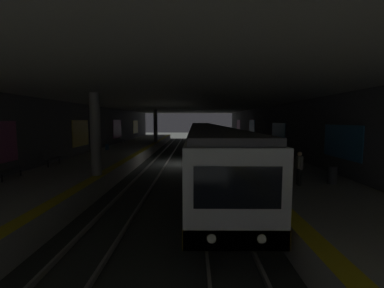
% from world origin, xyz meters
% --- Properties ---
extents(ground_plane, '(120.00, 120.00, 0.00)m').
position_xyz_m(ground_plane, '(0.00, 0.00, 0.00)').
color(ground_plane, '#2D302D').
extents(track_left, '(60.00, 1.53, 0.16)m').
position_xyz_m(track_left, '(0.00, -2.20, 0.08)').
color(track_left, gray).
rests_on(track_left, ground).
extents(track_right, '(60.00, 1.53, 0.16)m').
position_xyz_m(track_right, '(0.00, 2.20, 0.08)').
color(track_right, gray).
rests_on(track_right, ground).
extents(platform_left, '(60.00, 5.30, 1.06)m').
position_xyz_m(platform_left, '(0.00, -6.55, 0.53)').
color(platform_left, '#A8A59E').
rests_on(platform_left, ground).
extents(platform_right, '(60.00, 5.30, 1.06)m').
position_xyz_m(platform_right, '(0.00, 6.55, 0.53)').
color(platform_right, '#A8A59E').
rests_on(platform_right, ground).
extents(wall_left, '(60.00, 0.56, 5.60)m').
position_xyz_m(wall_left, '(0.07, -9.45, 2.80)').
color(wall_left, '#56565B').
rests_on(wall_left, ground).
extents(wall_right, '(60.00, 0.56, 5.60)m').
position_xyz_m(wall_right, '(0.06, 9.45, 2.80)').
color(wall_right, '#56565B').
rests_on(wall_right, ground).
extents(ceiling_slab, '(60.00, 19.40, 0.40)m').
position_xyz_m(ceiling_slab, '(0.00, 0.00, 5.80)').
color(ceiling_slab, beige).
rests_on(ceiling_slab, wall_left).
extents(pillar_near, '(0.56, 0.56, 4.55)m').
position_xyz_m(pillar_near, '(-9.60, 4.35, 3.33)').
color(pillar_near, gray).
rests_on(pillar_near, platform_right).
extents(pillar_far, '(0.56, 0.56, 4.55)m').
position_xyz_m(pillar_far, '(12.18, 4.35, 3.33)').
color(pillar_far, gray).
rests_on(pillar_far, platform_right).
extents(metro_train, '(38.56, 2.83, 3.49)m').
position_xyz_m(metro_train, '(2.13, -2.20, 2.03)').
color(metro_train, silver).
rests_on(metro_train, track_left).
extents(bench_left_near, '(1.70, 0.47, 0.86)m').
position_xyz_m(bench_left_near, '(-3.20, -8.53, 1.57)').
color(bench_left_near, '#262628').
rests_on(bench_left_near, platform_left).
extents(bench_left_mid, '(1.70, 0.47, 0.86)m').
position_xyz_m(bench_left_mid, '(0.90, -8.53, 1.57)').
color(bench_left_mid, '#262628').
rests_on(bench_left_mid, platform_left).
extents(bench_left_far, '(1.70, 0.47, 0.86)m').
position_xyz_m(bench_left_far, '(15.97, -8.53, 1.57)').
color(bench_left_far, '#262628').
rests_on(bench_left_far, platform_left).
extents(bench_right_near, '(1.70, 0.47, 0.86)m').
position_xyz_m(bench_right_near, '(-10.57, 8.53, 1.57)').
color(bench_right_near, '#262628').
rests_on(bench_right_near, platform_right).
extents(bench_right_mid, '(1.70, 0.47, 0.86)m').
position_xyz_m(bench_right_mid, '(-6.61, 8.53, 1.57)').
color(bench_right_mid, '#262628').
rests_on(bench_right_mid, platform_right).
extents(bench_right_far, '(1.70, 0.47, 0.86)m').
position_xyz_m(bench_right_far, '(10.23, 8.53, 1.57)').
color(bench_right_far, '#262628').
rests_on(bench_right_far, platform_right).
extents(person_waiting_near, '(0.60, 0.22, 1.60)m').
position_xyz_m(person_waiting_near, '(-11.69, -6.07, 1.92)').
color(person_waiting_near, '#292929').
rests_on(person_waiting_near, platform_left).
extents(person_walking_mid, '(0.60, 0.22, 1.54)m').
position_xyz_m(person_walking_mid, '(-4.74, 6.19, 1.87)').
color(person_walking_mid, '#2F2F2F').
rests_on(person_walking_mid, platform_right).
extents(suitcase_rolling, '(0.39, 0.23, 0.89)m').
position_xyz_m(suitcase_rolling, '(2.36, 7.91, 1.35)').
color(suitcase_rolling, navy).
rests_on(suitcase_rolling, platform_right).
extents(trash_bin, '(0.44, 0.44, 0.85)m').
position_xyz_m(trash_bin, '(-11.41, -7.80, 1.48)').
color(trash_bin, '#595B5E').
rests_on(trash_bin, platform_left).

